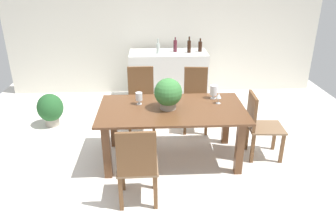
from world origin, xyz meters
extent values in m
plane|color=silver|center=(0.00, 0.00, 0.00)|extent=(7.04, 7.04, 0.00)
cube|color=beige|center=(0.00, 2.60, 1.30)|extent=(6.40, 0.10, 2.60)
cube|color=brown|center=(0.00, -0.20, 0.75)|extent=(1.95, 1.08, 0.03)
cube|color=brown|center=(-0.84, -0.61, 0.37)|extent=(0.10, 0.10, 0.74)
cube|color=brown|center=(0.84, -0.61, 0.37)|extent=(0.10, 0.10, 0.74)
cube|color=brown|center=(-0.84, 0.20, 0.37)|extent=(0.10, 0.10, 0.74)
cube|color=brown|center=(0.84, 0.20, 0.37)|extent=(0.10, 0.10, 0.74)
cube|color=brown|center=(-0.62, 0.48, 0.22)|extent=(0.04, 0.04, 0.44)
cube|color=brown|center=(-0.25, 0.49, 0.22)|extent=(0.04, 0.04, 0.44)
cube|color=brown|center=(-0.63, 0.85, 0.22)|extent=(0.04, 0.04, 0.44)
cube|color=brown|center=(-0.25, 0.86, 0.22)|extent=(0.04, 0.04, 0.44)
cube|color=brown|center=(-0.44, 0.67, 0.45)|extent=(0.46, 0.45, 0.03)
cube|color=brown|center=(-0.44, 0.87, 0.75)|extent=(0.42, 0.05, 0.58)
cube|color=brown|center=(1.50, -0.40, 0.22)|extent=(0.05, 0.05, 0.44)
cube|color=brown|center=(1.52, -0.04, 0.22)|extent=(0.05, 0.05, 0.44)
cube|color=brown|center=(1.10, -0.37, 0.22)|extent=(0.05, 0.05, 0.44)
cube|color=brown|center=(1.12, -0.01, 0.22)|extent=(0.05, 0.05, 0.44)
cube|color=brown|center=(1.31, -0.20, 0.45)|extent=(0.50, 0.46, 0.03)
cube|color=brown|center=(1.09, -0.19, 0.70)|extent=(0.06, 0.40, 0.47)
cube|color=brown|center=(-0.25, -0.89, 0.22)|extent=(0.04, 0.04, 0.44)
cube|color=brown|center=(-0.63, -0.90, 0.22)|extent=(0.04, 0.04, 0.44)
cube|color=brown|center=(-0.25, -1.25, 0.22)|extent=(0.04, 0.04, 0.44)
cube|color=brown|center=(-0.62, -1.26, 0.22)|extent=(0.04, 0.04, 0.44)
cube|color=brown|center=(-0.44, -1.08, 0.45)|extent=(0.46, 0.45, 0.03)
cube|color=brown|center=(-0.43, -1.27, 0.72)|extent=(0.42, 0.05, 0.51)
cube|color=brown|center=(0.26, 0.51, 0.22)|extent=(0.05, 0.05, 0.44)
cube|color=brown|center=(0.59, 0.48, 0.22)|extent=(0.05, 0.05, 0.44)
cube|color=brown|center=(0.29, 0.86, 0.22)|extent=(0.05, 0.05, 0.44)
cube|color=brown|center=(0.62, 0.83, 0.22)|extent=(0.05, 0.05, 0.44)
cube|color=brown|center=(0.44, 0.67, 0.45)|extent=(0.45, 0.46, 0.03)
cube|color=brown|center=(0.45, 0.86, 0.74)|extent=(0.38, 0.07, 0.56)
cylinder|color=gray|center=(-0.05, -0.21, 0.81)|extent=(0.21, 0.21, 0.09)
sphere|color=#387538|center=(-0.05, -0.21, 1.00)|extent=(0.37, 0.37, 0.37)
sphere|color=#DB9EB2|center=(0.06, -0.17, 1.02)|extent=(0.05, 0.05, 0.05)
sphere|color=#DB9EB2|center=(-0.05, -0.06, 1.03)|extent=(0.05, 0.05, 0.05)
sphere|color=#DB9EB2|center=(-0.06, -0.06, 1.00)|extent=(0.04, 0.04, 0.04)
cylinder|color=silver|center=(0.61, 0.12, 0.78)|extent=(0.08, 0.08, 0.01)
cylinder|color=silver|center=(0.61, 0.12, 0.80)|extent=(0.02, 0.02, 0.05)
cylinder|color=silver|center=(0.61, 0.12, 0.90)|extent=(0.10, 0.10, 0.14)
cylinder|color=silver|center=(-0.44, -0.05, 0.78)|extent=(0.07, 0.07, 0.01)
cylinder|color=silver|center=(-0.44, -0.05, 0.81)|extent=(0.02, 0.02, 0.05)
cylinder|color=silver|center=(-0.44, -0.05, 0.89)|extent=(0.09, 0.09, 0.11)
cylinder|color=silver|center=(0.65, -0.07, 0.77)|extent=(0.06, 0.06, 0.00)
cylinder|color=silver|center=(0.65, -0.07, 0.81)|extent=(0.01, 0.01, 0.08)
cone|color=silver|center=(0.65, -0.07, 0.88)|extent=(0.07, 0.07, 0.07)
cube|color=silver|center=(0.07, 2.03, 0.49)|extent=(1.50, 0.69, 0.99)
cylinder|color=black|center=(0.46, 1.99, 1.10)|extent=(0.07, 0.07, 0.23)
cylinder|color=black|center=(0.46, 1.99, 1.25)|extent=(0.03, 0.03, 0.08)
cylinder|color=#511E28|center=(0.20, 2.07, 1.10)|extent=(0.07, 0.07, 0.22)
cylinder|color=#511E28|center=(0.20, 2.07, 1.24)|extent=(0.02, 0.02, 0.06)
cylinder|color=#B2BFB7|center=(-0.13, 1.95, 1.08)|extent=(0.07, 0.07, 0.19)
cylinder|color=#B2BFB7|center=(-0.13, 1.95, 1.22)|extent=(0.03, 0.03, 0.09)
cylinder|color=black|center=(0.68, 2.06, 1.08)|extent=(0.07, 0.07, 0.19)
cylinder|color=black|center=(0.68, 2.06, 1.21)|extent=(0.03, 0.03, 0.06)
cylinder|color=#9E9384|center=(-1.98, 0.96, 0.08)|extent=(0.23, 0.23, 0.15)
ellipsoid|color=#235628|center=(-1.98, 0.96, 0.33)|extent=(0.43, 0.43, 0.47)
camera|label=1|loc=(-0.26, -4.19, 2.48)|focal=34.96mm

